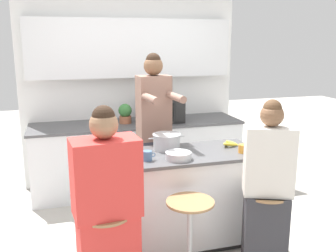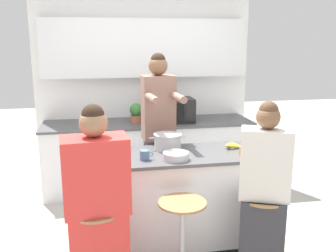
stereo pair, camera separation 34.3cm
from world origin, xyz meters
TOP-DOWN VIEW (x-y plane):
  - ground_plane at (0.00, 0.00)m, footprint 16.00×16.00m
  - wall_back at (0.00, 1.82)m, footprint 2.89×0.22m
  - back_counter at (0.00, 1.48)m, footprint 2.69×0.71m
  - kitchen_island at (0.00, 0.00)m, footprint 1.68×0.65m
  - bar_stool_leftmost at (-0.67, -0.59)m, footprint 0.39×0.39m
  - bar_stool_center at (0.00, -0.56)m, footprint 0.39×0.39m
  - bar_stool_rightmost at (0.67, -0.58)m, footprint 0.39×0.39m
  - person_cooking at (-0.01, 0.54)m, footprint 0.37×0.61m
  - person_wrapped_blanket at (-0.66, -0.60)m, footprint 0.50×0.33m
  - person_seated_near at (0.66, -0.60)m, footprint 0.45×0.38m
  - cooking_pot at (0.01, 0.16)m, footprint 0.36×0.27m
  - fruit_bowl at (0.03, -0.17)m, footprint 0.23×0.23m
  - coffee_cup_near at (0.65, -0.15)m, footprint 0.10×0.07m
  - coffee_cup_far at (-0.24, -0.13)m, footprint 0.12×0.08m
  - banana_bunch at (0.63, 0.08)m, footprint 0.18×0.13m
  - microwave at (0.30, 1.43)m, footprint 0.55×0.37m
  - potted_plant at (-0.16, 1.48)m, footprint 0.17×0.17m

SIDE VIEW (x-z plane):
  - ground_plane at x=0.00m, z-range 0.00..0.00m
  - bar_stool_leftmost at x=-0.67m, z-range 0.04..0.73m
  - bar_stool_center at x=0.00m, z-range 0.04..0.73m
  - bar_stool_rightmost at x=0.67m, z-range 0.04..0.73m
  - back_counter at x=0.00m, z-range 0.00..0.90m
  - kitchen_island at x=0.00m, z-range 0.01..0.91m
  - person_seated_near at x=0.66m, z-range -0.06..1.41m
  - person_wrapped_blanket at x=-0.66m, z-range -0.04..1.45m
  - person_cooking at x=-0.01m, z-range 0.02..1.82m
  - banana_bunch at x=0.63m, z-range 0.90..0.96m
  - fruit_bowl at x=0.03m, z-range 0.91..0.97m
  - coffee_cup_near at x=0.65m, z-range 0.91..0.99m
  - coffee_cup_far at x=-0.24m, z-range 0.91..0.99m
  - cooking_pot at x=0.01m, z-range 0.91..1.06m
  - potted_plant at x=-0.16m, z-range 0.90..1.15m
  - microwave at x=0.30m, z-range 0.89..1.20m
  - wall_back at x=0.00m, z-range 0.19..2.89m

